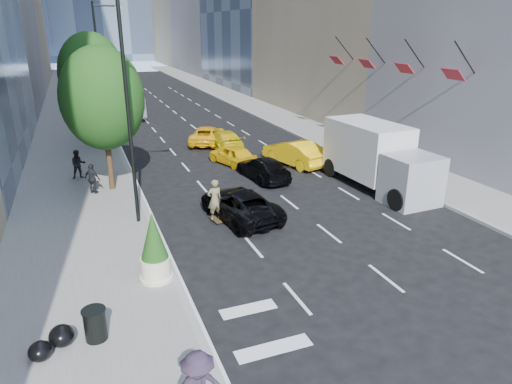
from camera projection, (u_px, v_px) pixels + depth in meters
name	position (u px, v px, depth m)	size (l,w,h in m)	color
ground	(308.00, 237.00, 19.30)	(160.00, 160.00, 0.00)	black
sidewalk_left	(73.00, 122.00, 42.46)	(6.00, 120.00, 0.15)	slate
sidewalk_right	(262.00, 109.00, 48.97)	(4.00, 120.00, 0.15)	slate
lamp_near	(131.00, 93.00, 18.66)	(2.13, 0.22, 10.00)	black
lamp_far	(101.00, 63.00, 34.42)	(2.13, 0.22, 10.00)	black
tree_near	(102.00, 99.00, 23.02)	(4.20, 4.20, 7.46)	black
tree_mid	(92.00, 74.00, 31.66)	(4.50, 4.50, 7.99)	black
tree_far	(86.00, 69.00, 43.28)	(3.90, 3.90, 6.92)	black
traffic_signal	(92.00, 67.00, 50.69)	(2.48, 0.53, 5.20)	black
facade_flags	(386.00, 63.00, 29.60)	(1.85, 13.30, 2.05)	black
skateboarder	(215.00, 202.00, 20.51)	(0.69, 0.45, 1.89)	brown
black_sedan_lincoln	(240.00, 204.00, 21.00)	(2.27, 4.92, 1.37)	black
black_sedan_mercedes	(263.00, 168.00, 26.50)	(1.82, 4.47, 1.30)	black
taxi_a	(233.00, 155.00, 29.33)	(1.50, 3.72, 1.27)	yellow
taxi_b	(295.00, 153.00, 29.24)	(1.68, 4.81, 1.58)	yellow
taxi_c	(207.00, 135.00, 34.59)	(2.19, 4.75, 1.32)	yellow
taxi_d	(224.00, 140.00, 33.06)	(1.89, 4.64, 1.35)	yellow
city_bus	(114.00, 96.00, 46.33)	(2.97, 12.69, 3.53)	silver
box_truck	(378.00, 157.00, 24.68)	(2.95, 7.33, 3.45)	silver
pedestrian_a	(78.00, 164.00, 26.06)	(0.81, 0.63, 1.67)	black
pedestrian_b	(92.00, 179.00, 23.68)	(0.94, 0.39, 1.61)	black
trash_can	(95.00, 325.00, 12.62)	(0.61, 0.61, 0.91)	black
planter_shrub	(154.00, 248.00, 15.43)	(1.03, 1.03, 2.47)	beige
garbage_bags	(53.00, 342.00, 12.22)	(1.17, 1.12, 0.58)	black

